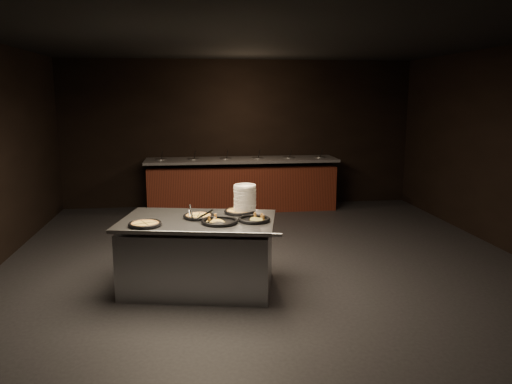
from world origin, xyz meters
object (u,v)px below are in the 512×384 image
Objects in this scene: plate_stack at (245,199)px; serving_counter at (199,255)px; pan_cheese_whole at (199,216)px; pan_veggie_whole at (145,224)px.

serving_counter is at bearing -156.36° from plate_stack.
plate_stack is at bearing 35.02° from serving_counter.
serving_counter is 5.35× the size of pan_cheese_whole.
plate_stack is (0.57, 0.25, 0.59)m from serving_counter.
pan_cheese_whole reaches higher than serving_counter.
pan_veggie_whole reaches higher than serving_counter.
pan_veggie_whole is (-1.13, -0.47, -0.15)m from plate_stack.
plate_stack reaches higher than pan_cheese_whole.
serving_counter is 0.76m from pan_veggie_whole.
serving_counter is 5.28× the size of pan_veggie_whole.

